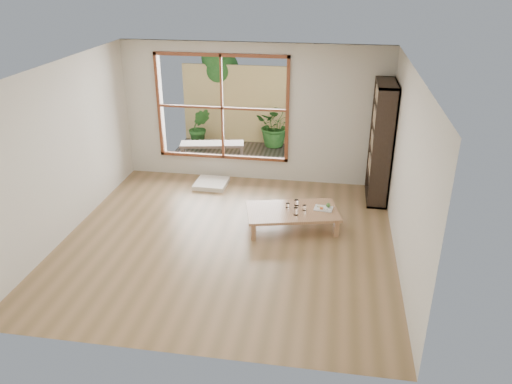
% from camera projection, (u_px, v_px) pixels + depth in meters
% --- Properties ---
extents(ground, '(5.00, 5.00, 0.00)m').
position_uv_depth(ground, '(228.00, 240.00, 7.67)').
color(ground, '#97724B').
rests_on(ground, ground).
extents(low_table, '(1.58, 1.12, 0.31)m').
position_uv_depth(low_table, '(292.00, 212.00, 7.90)').
color(low_table, '#AB7C53').
rests_on(low_table, ground).
extents(floor_cushion, '(0.60, 0.60, 0.09)m').
position_uv_depth(floor_cushion, '(211.00, 183.00, 9.51)').
color(floor_cushion, white).
rests_on(floor_cushion, ground).
extents(bookshelf, '(0.34, 0.94, 2.10)m').
position_uv_depth(bookshelf, '(381.00, 143.00, 8.59)').
color(bookshelf, '#2F231A').
rests_on(bookshelf, ground).
extents(glass_tall, '(0.07, 0.07, 0.13)m').
position_uv_depth(glass_tall, '(296.00, 211.00, 7.71)').
color(glass_tall, silver).
rests_on(glass_tall, low_table).
extents(glass_mid, '(0.06, 0.06, 0.09)m').
position_uv_depth(glass_mid, '(304.00, 208.00, 7.87)').
color(glass_mid, silver).
rests_on(glass_mid, low_table).
extents(glass_short, '(0.07, 0.07, 0.10)m').
position_uv_depth(glass_short, '(296.00, 203.00, 8.02)').
color(glass_short, silver).
rests_on(glass_short, low_table).
extents(glass_small, '(0.06, 0.06, 0.08)m').
position_uv_depth(glass_small, '(288.00, 205.00, 7.96)').
color(glass_small, silver).
rests_on(glass_small, low_table).
extents(food_tray, '(0.31, 0.24, 0.09)m').
position_uv_depth(food_tray, '(324.00, 208.00, 7.92)').
color(food_tray, white).
rests_on(food_tray, low_table).
extents(deck, '(2.80, 2.00, 0.05)m').
position_uv_depth(deck, '(235.00, 157.00, 10.94)').
color(deck, '#3B322B').
rests_on(deck, ground).
extents(garden_bench, '(1.37, 0.62, 0.42)m').
position_uv_depth(garden_bench, '(212.00, 146.00, 10.45)').
color(garden_bench, '#2F231A').
rests_on(garden_bench, deck).
extents(bamboo_fence, '(2.80, 0.06, 1.80)m').
position_uv_depth(bamboo_fence, '(243.00, 105.00, 11.46)').
color(bamboo_fence, tan).
rests_on(bamboo_fence, ground).
extents(shrub_right, '(1.03, 0.94, 1.00)m').
position_uv_depth(shrub_right, '(276.00, 125.00, 11.32)').
color(shrub_right, '#2A5A21').
rests_on(shrub_right, deck).
extents(shrub_left, '(0.56, 0.48, 0.89)m').
position_uv_depth(shrub_left, '(199.00, 127.00, 11.31)').
color(shrub_left, '#2A5A21').
rests_on(shrub_left, deck).
extents(garden_tree, '(1.04, 0.85, 2.22)m').
position_uv_depth(garden_tree, '(216.00, 69.00, 11.53)').
color(garden_tree, '#4C3D2D').
rests_on(garden_tree, ground).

